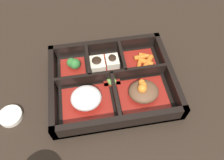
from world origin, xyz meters
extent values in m
plane|color=black|center=(0.00, 0.00, 0.00)|extent=(3.00, 3.00, 0.00)
cube|color=black|center=(0.00, 0.00, 0.01)|extent=(0.31, 0.25, 0.01)
cube|color=black|center=(0.00, -0.12, 0.02)|extent=(0.31, 0.01, 0.05)
cube|color=black|center=(0.00, 0.12, 0.02)|extent=(0.31, 0.01, 0.05)
cube|color=black|center=(-0.15, 0.00, 0.02)|extent=(0.01, 0.25, 0.05)
cube|color=black|center=(0.15, 0.00, 0.02)|extent=(0.01, 0.25, 0.05)
cube|color=black|center=(0.00, -0.01, 0.02)|extent=(0.28, 0.01, 0.05)
cube|color=black|center=(-0.04, -0.06, 0.02)|extent=(0.01, 0.10, 0.05)
cube|color=black|center=(0.05, -0.06, 0.02)|extent=(0.01, 0.10, 0.05)
cube|color=black|center=(0.00, 0.05, 0.02)|extent=(0.01, 0.12, 0.05)
cube|color=maroon|center=(-0.07, 0.05, 0.01)|extent=(0.12, 0.10, 0.01)
ellipsoid|color=brown|center=(-0.07, 0.05, 0.03)|extent=(0.07, 0.07, 0.03)
sphere|color=orange|center=(-0.07, 0.04, 0.05)|extent=(0.02, 0.02, 0.02)
sphere|color=orange|center=(-0.06, 0.05, 0.05)|extent=(0.02, 0.02, 0.02)
sphere|color=orange|center=(-0.07, 0.03, 0.05)|extent=(0.02, 0.02, 0.02)
cube|color=maroon|center=(0.07, 0.05, 0.01)|extent=(0.12, 0.10, 0.01)
ellipsoid|color=silver|center=(0.07, 0.05, 0.04)|extent=(0.07, 0.07, 0.05)
cube|color=maroon|center=(-0.09, -0.06, 0.01)|extent=(0.08, 0.08, 0.01)
cylinder|color=#D1661E|center=(-0.11, -0.07, 0.02)|extent=(0.04, 0.03, 0.01)
cylinder|color=#D1661E|center=(-0.11, -0.04, 0.02)|extent=(0.04, 0.04, 0.01)
cylinder|color=#D1661E|center=(-0.10, -0.04, 0.02)|extent=(0.04, 0.04, 0.01)
cylinder|color=#D1661E|center=(-0.09, -0.07, 0.02)|extent=(0.03, 0.02, 0.01)
cylinder|color=#D1661E|center=(-0.08, -0.05, 0.02)|extent=(0.03, 0.05, 0.01)
cube|color=maroon|center=(0.01, -0.06, 0.01)|extent=(0.07, 0.08, 0.01)
cube|color=beige|center=(-0.01, -0.06, 0.03)|extent=(0.03, 0.04, 0.02)
ellipsoid|color=black|center=(-0.01, -0.06, 0.04)|extent=(0.02, 0.02, 0.01)
cube|color=beige|center=(0.03, -0.06, 0.02)|extent=(0.04, 0.04, 0.02)
ellipsoid|color=black|center=(0.03, -0.06, 0.04)|extent=(0.03, 0.03, 0.01)
cube|color=maroon|center=(0.10, -0.06, 0.01)|extent=(0.07, 0.08, 0.01)
sphere|color=#2D6B2D|center=(0.09, -0.06, 0.03)|extent=(0.03, 0.03, 0.03)
sphere|color=#2D6B2D|center=(0.09, -0.06, 0.03)|extent=(0.03, 0.03, 0.03)
sphere|color=#2D6B2D|center=(0.10, -0.07, 0.03)|extent=(0.03, 0.03, 0.03)
cube|color=maroon|center=(0.00, -0.01, 0.01)|extent=(0.04, 0.04, 0.01)
cylinder|color=#75A84C|center=(0.00, 0.00, 0.02)|extent=(0.02, 0.02, 0.01)
cylinder|color=#75A84C|center=(0.01, -0.01, 0.02)|extent=(0.02, 0.02, 0.01)
cylinder|color=#75A84C|center=(0.00, 0.00, 0.02)|extent=(0.02, 0.02, 0.01)
cylinder|color=beige|center=(0.25, 0.05, 0.01)|extent=(0.06, 0.06, 0.01)
cylinder|color=black|center=(0.25, 0.05, 0.01)|extent=(0.04, 0.04, 0.00)
camera|label=1|loc=(0.05, 0.31, 0.48)|focal=35.00mm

